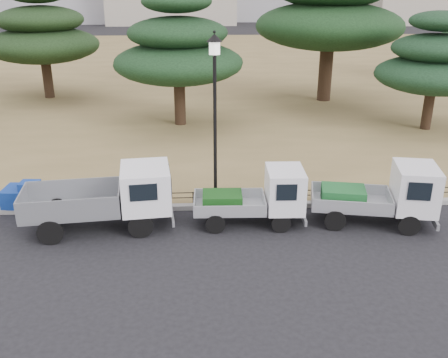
{
  "coord_description": "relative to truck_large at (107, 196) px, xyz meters",
  "views": [
    {
      "loc": [
        -0.77,
        -12.6,
        7.13
      ],
      "look_at": [
        0.0,
        2.0,
        1.3
      ],
      "focal_mm": 40.0,
      "sensor_mm": 36.0,
      "label": 1
    }
  ],
  "objects": [
    {
      "name": "ground",
      "position": [
        3.58,
        -1.39,
        -1.06
      ],
      "size": [
        220.0,
        220.0,
        0.0
      ],
      "primitive_type": "plane",
      "color": "black"
    },
    {
      "name": "lawn",
      "position": [
        3.58,
        29.21,
        -0.99
      ],
      "size": [
        120.0,
        56.0,
        0.15
      ],
      "primitive_type": "cube",
      "color": "olive",
      "rests_on": "ground"
    },
    {
      "name": "curb",
      "position": [
        3.58,
        1.21,
        -0.98
      ],
      "size": [
        120.0,
        0.25,
        0.16
      ],
      "primitive_type": "cube",
      "color": "gray",
      "rests_on": "ground"
    },
    {
      "name": "truck_large",
      "position": [
        0.0,
        0.0,
        0.0
      ],
      "size": [
        4.55,
        2.19,
        1.91
      ],
      "rotation": [
        0.0,
        0.0,
        0.11
      ],
      "color": "black",
      "rests_on": "ground"
    },
    {
      "name": "truck_kei_front",
      "position": [
        4.6,
        0.08,
        -0.18
      ],
      "size": [
        3.41,
        1.55,
        1.78
      ],
      "rotation": [
        0.0,
        0.0,
        -0.03
      ],
      "color": "black",
      "rests_on": "ground"
    },
    {
      "name": "truck_kei_rear",
      "position": [
        8.48,
        -0.11,
        -0.1
      ],
      "size": [
        3.93,
        2.24,
        1.94
      ],
      "rotation": [
        0.0,
        0.0,
        -0.2
      ],
      "color": "black",
      "rests_on": "ground"
    },
    {
      "name": "street_lamp",
      "position": [
        3.34,
        1.51,
        2.81
      ],
      "size": [
        0.49,
        0.49,
        5.5
      ],
      "color": "black",
      "rests_on": "lawn"
    },
    {
      "name": "pipe_fence",
      "position": [
        3.58,
        1.36,
        -0.62
      ],
      "size": [
        38.0,
        0.04,
        0.4
      ],
      "color": "black",
      "rests_on": "lawn"
    },
    {
      "name": "tarp_pile",
      "position": [
        -2.99,
        1.51,
        -0.57
      ],
      "size": [
        1.37,
        1.05,
        0.87
      ],
      "rotation": [
        0.0,
        0.0,
        -0.08
      ],
      "color": "#133896",
      "rests_on": "lawn"
    },
    {
      "name": "pine_west_near",
      "position": [
        -6.71,
        18.29,
        3.04
      ],
      "size": [
        6.86,
        6.86,
        6.86
      ],
      "color": "black",
      "rests_on": "lawn"
    },
    {
      "name": "pine_center_left",
      "position": [
        1.87,
        11.41,
        2.9
      ],
      "size": [
        6.49,
        6.49,
        6.6
      ],
      "color": "black",
      "rests_on": "lawn"
    },
    {
      "name": "pine_center_right",
      "position": [
        10.68,
        16.6,
        4.49
      ],
      "size": [
        8.79,
        8.79,
        9.33
      ],
      "color": "black",
      "rests_on": "lawn"
    },
    {
      "name": "pine_east_near",
      "position": [
        14.28,
        9.86,
        2.38
      ],
      "size": [
        5.64,
        5.64,
        5.7
      ],
      "color": "black",
      "rests_on": "lawn"
    }
  ]
}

